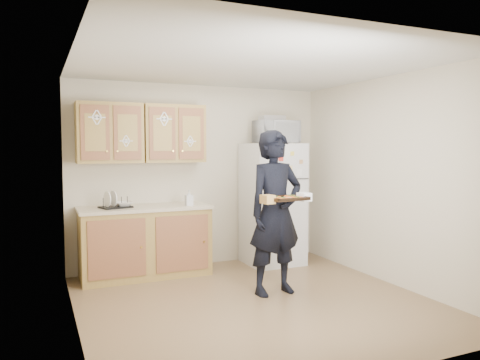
% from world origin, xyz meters
% --- Properties ---
extents(floor, '(3.60, 3.60, 0.00)m').
position_xyz_m(floor, '(0.00, 0.00, 0.00)').
color(floor, brown).
rests_on(floor, ground).
extents(ceiling, '(3.60, 3.60, 0.00)m').
position_xyz_m(ceiling, '(0.00, 0.00, 2.50)').
color(ceiling, silver).
rests_on(ceiling, wall_back).
extents(wall_back, '(3.60, 0.04, 2.50)m').
position_xyz_m(wall_back, '(0.00, 1.80, 1.25)').
color(wall_back, beige).
rests_on(wall_back, floor).
extents(wall_front, '(3.60, 0.04, 2.50)m').
position_xyz_m(wall_front, '(0.00, -1.80, 1.25)').
color(wall_front, beige).
rests_on(wall_front, floor).
extents(wall_left, '(0.04, 3.60, 2.50)m').
position_xyz_m(wall_left, '(-1.80, 0.00, 1.25)').
color(wall_left, beige).
rests_on(wall_left, floor).
extents(wall_right, '(0.04, 3.60, 2.50)m').
position_xyz_m(wall_right, '(1.80, 0.00, 1.25)').
color(wall_right, beige).
rests_on(wall_right, floor).
extents(refrigerator, '(0.75, 0.70, 1.70)m').
position_xyz_m(refrigerator, '(0.95, 1.43, 0.85)').
color(refrigerator, silver).
rests_on(refrigerator, floor).
extents(base_cabinet, '(1.60, 0.60, 0.86)m').
position_xyz_m(base_cabinet, '(-0.85, 1.48, 0.43)').
color(base_cabinet, olive).
rests_on(base_cabinet, floor).
extents(countertop, '(1.64, 0.64, 0.04)m').
position_xyz_m(countertop, '(-0.85, 1.48, 0.88)').
color(countertop, beige).
rests_on(countertop, base_cabinet).
extents(upper_cab_left, '(0.80, 0.33, 0.75)m').
position_xyz_m(upper_cab_left, '(-1.25, 1.61, 1.83)').
color(upper_cab_left, olive).
rests_on(upper_cab_left, wall_back).
extents(upper_cab_right, '(0.80, 0.33, 0.75)m').
position_xyz_m(upper_cab_right, '(-0.43, 1.61, 1.83)').
color(upper_cab_right, olive).
rests_on(upper_cab_right, wall_back).
extents(cereal_box, '(0.20, 0.07, 0.32)m').
position_xyz_m(cereal_box, '(1.47, 1.67, 0.16)').
color(cereal_box, '#EDCD53').
rests_on(cereal_box, floor).
extents(person, '(0.71, 0.51, 1.84)m').
position_xyz_m(person, '(0.34, 0.20, 0.92)').
color(person, black).
rests_on(person, floor).
extents(baking_tray, '(0.44, 0.34, 0.04)m').
position_xyz_m(baking_tray, '(0.31, -0.10, 1.10)').
color(baking_tray, black).
rests_on(baking_tray, person).
extents(pizza_front_left, '(0.14, 0.14, 0.02)m').
position_xyz_m(pizza_front_left, '(0.22, -0.18, 1.12)').
color(pizza_front_left, orange).
rests_on(pizza_front_left, baking_tray).
extents(pizza_front_right, '(0.14, 0.14, 0.02)m').
position_xyz_m(pizza_front_right, '(0.41, -0.16, 1.12)').
color(pizza_front_right, orange).
rests_on(pizza_front_right, baking_tray).
extents(pizza_back_left, '(0.14, 0.14, 0.02)m').
position_xyz_m(pizza_back_left, '(0.21, -0.04, 1.12)').
color(pizza_back_left, orange).
rests_on(pizza_back_left, baking_tray).
extents(pizza_back_right, '(0.14, 0.14, 0.02)m').
position_xyz_m(pizza_back_right, '(0.40, -0.03, 1.12)').
color(pizza_back_right, orange).
rests_on(pizza_back_right, baking_tray).
extents(microwave, '(0.58, 0.40, 0.32)m').
position_xyz_m(microwave, '(0.98, 1.38, 1.86)').
color(microwave, silver).
rests_on(microwave, refrigerator).
extents(foil_pan, '(0.34, 0.25, 0.07)m').
position_xyz_m(foil_pan, '(0.92, 1.41, 2.05)').
color(foil_pan, silver).
rests_on(foil_pan, microwave).
extents(dish_rack, '(0.42, 0.36, 0.14)m').
position_xyz_m(dish_rack, '(-1.21, 1.47, 0.97)').
color(dish_rack, black).
rests_on(dish_rack, countertop).
extents(bowl, '(0.24, 0.24, 0.05)m').
position_xyz_m(bowl, '(-1.12, 1.47, 0.94)').
color(bowl, silver).
rests_on(bowl, dish_rack).
extents(soap_bottle, '(0.09, 0.09, 0.20)m').
position_xyz_m(soap_bottle, '(-0.31, 1.34, 1.00)').
color(soap_bottle, silver).
rests_on(soap_bottle, countertop).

